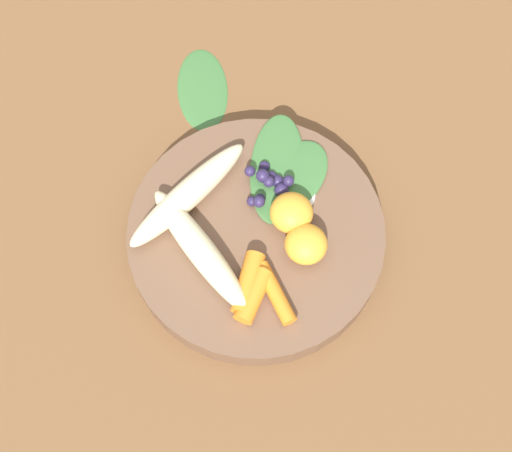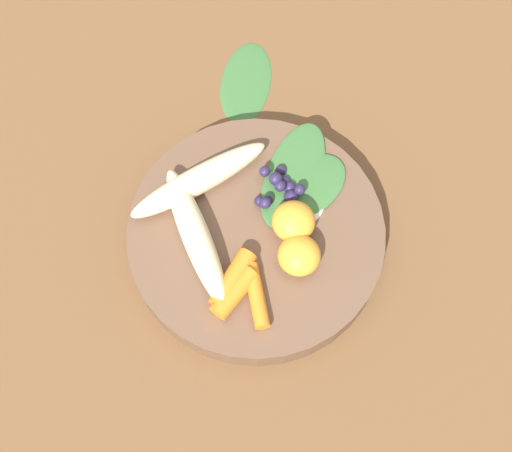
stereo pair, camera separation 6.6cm
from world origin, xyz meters
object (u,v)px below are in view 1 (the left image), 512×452
bowl (256,236)px  banana_peeled_right (188,194)px  banana_peeled_left (200,250)px  kale_leaf_stray (202,88)px  orange_segment_near (291,213)px

bowl → banana_peeled_right: banana_peeled_right is taller
bowl → banana_peeled_left: size_ratio=1.68×
banana_peeled_right → bowl: bearing=108.0°
banana_peeled_left → kale_leaf_stray: (-0.21, -0.03, -0.04)m
banana_peeled_left → orange_segment_near: bearing=76.6°
banana_peeled_left → orange_segment_near: (-0.05, 0.08, 0.00)m
orange_segment_near → kale_leaf_stray: (-0.16, -0.11, -0.04)m
banana_peeled_right → orange_segment_near: (0.01, 0.10, 0.00)m
orange_segment_near → kale_leaf_stray: orange_segment_near is taller
banana_peeled_left → kale_leaf_stray: 0.21m
orange_segment_near → banana_peeled_right: bearing=-94.4°
bowl → kale_leaf_stray: bearing=-154.8°
banana_peeled_right → kale_leaf_stray: banana_peeled_right is taller
banana_peeled_left → kale_leaf_stray: size_ratio=1.37×
banana_peeled_right → orange_segment_near: size_ratio=3.60×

